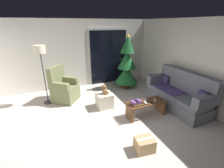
{
  "coord_description": "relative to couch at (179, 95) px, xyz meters",
  "views": [
    {
      "loc": [
        -1.06,
        -2.8,
        2.35
      ],
      "look_at": [
        0.4,
        0.7,
        0.85
      ],
      "focal_mm": 24.79,
      "sensor_mm": 36.0,
      "label": 1
    }
  ],
  "objects": [
    {
      "name": "ottoman",
      "position": [
        -2.01,
        0.82,
        -0.18
      ],
      "size": [
        0.44,
        0.44,
        0.44
      ],
      "primitive_type": "cube",
      "color": "beige",
      "rests_on": "ground"
    },
    {
      "name": "remote_white",
      "position": [
        -1.21,
        -0.09,
        0.03
      ],
      "size": [
        0.08,
        0.16,
        0.02
      ],
      "primitive_type": "cube",
      "rotation": [
        0.0,
        0.0,
        2.93
      ],
      "color": "silver",
      "rests_on": "coffee_table"
    },
    {
      "name": "floor_lamp",
      "position": [
        -3.57,
        1.75,
        1.11
      ],
      "size": [
        0.32,
        0.32,
        1.78
      ],
      "color": "#2D2D30",
      "rests_on": "ground"
    },
    {
      "name": "teddy_bear_chestnut",
      "position": [
        -2.01,
        0.81,
        0.16
      ],
      "size": [
        0.21,
        0.21,
        0.29
      ],
      "color": "brown",
      "rests_on": "ottoman"
    },
    {
      "name": "couch",
      "position": [
        0.0,
        0.0,
        0.0
      ],
      "size": [
        0.82,
        1.96,
        1.08
      ],
      "color": "slate",
      "rests_on": "ground"
    },
    {
      "name": "armchair",
      "position": [
        -3.06,
        1.74,
        0.0
      ],
      "size": [
        0.96,
        0.96,
        1.13
      ],
      "color": "olive",
      "rests_on": "ground"
    },
    {
      "name": "wall_right",
      "position": [
        0.54,
        -0.23,
        0.85
      ],
      "size": [
        0.12,
        6.0,
        2.5
      ],
      "primitive_type": "cube",
      "color": "silver",
      "rests_on": "ground"
    },
    {
      "name": "remote_black",
      "position": [
        -1.09,
        -0.09,
        0.03
      ],
      "size": [
        0.12,
        0.15,
        0.02
      ],
      "primitive_type": "cube",
      "rotation": [
        0.0,
        0.0,
        0.59
      ],
      "color": "black",
      "rests_on": "coffee_table"
    },
    {
      "name": "wall_back",
      "position": [
        -2.32,
        2.83,
        0.85
      ],
      "size": [
        5.72,
        0.12,
        2.5
      ],
      "primitive_type": "cube",
      "color": "silver",
      "rests_on": "ground"
    },
    {
      "name": "ground_plane",
      "position": [
        -2.32,
        -0.23,
        -0.4
      ],
      "size": [
        7.0,
        7.0,
        0.0
      ],
      "primitive_type": "plane",
      "color": "#BCB2A8"
    },
    {
      "name": "remote_graphite",
      "position": [
        -1.12,
        0.03,
        0.03
      ],
      "size": [
        0.15,
        0.12,
        0.02
      ],
      "primitive_type": "cube",
      "rotation": [
        0.0,
        0.0,
        2.18
      ],
      "color": "#333338",
      "rests_on": "coffee_table"
    },
    {
      "name": "patio_door_glass",
      "position": [
        -1.12,
        2.74,
        0.65
      ],
      "size": [
        1.5,
        0.02,
        2.1
      ],
      "primitive_type": "cube",
      "color": "black",
      "rests_on": "ground"
    },
    {
      "name": "remote_silver",
      "position": [
        -0.89,
        -0.05,
        0.03
      ],
      "size": [
        0.11,
        0.16,
        0.02
      ],
      "primitive_type": "cube",
      "rotation": [
        0.0,
        0.0,
        5.81
      ],
      "color": "#ADADB2",
      "rests_on": "coffee_table"
    },
    {
      "name": "book_stack",
      "position": [
        -1.47,
        -0.06,
        0.07
      ],
      "size": [
        0.26,
        0.19,
        0.1
      ],
      "color": "#B79333",
      "rests_on": "coffee_table"
    },
    {
      "name": "cell_phone",
      "position": [
        -1.47,
        -0.07,
        0.12
      ],
      "size": [
        0.08,
        0.15,
        0.01
      ],
      "primitive_type": "cube",
      "rotation": [
        0.0,
        0.0,
        0.07
      ],
      "color": "black",
      "rests_on": "book_stack"
    },
    {
      "name": "cardboard_box_taped_mid_floor",
      "position": [
        -1.88,
        -1.08,
        -0.26
      ],
      "size": [
        0.39,
        0.34,
        0.28
      ],
      "color": "tan",
      "rests_on": "ground"
    },
    {
      "name": "patio_door_frame",
      "position": [
        -1.12,
        2.76,
        0.7
      ],
      "size": [
        1.6,
        0.02,
        2.2
      ],
      "primitive_type": "cube",
      "color": "silver",
      "rests_on": "ground"
    },
    {
      "name": "coffee_table",
      "position": [
        -1.15,
        -0.05,
        -0.12
      ],
      "size": [
        1.1,
        0.4,
        0.42
      ],
      "color": "brown",
      "rests_on": "ground"
    },
    {
      "name": "christmas_tree",
      "position": [
        -0.71,
        1.93,
        0.5
      ],
      "size": [
        0.87,
        0.87,
        2.03
      ],
      "color": "#4C1E19",
      "rests_on": "ground"
    }
  ]
}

